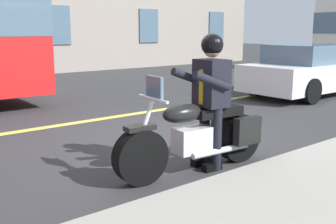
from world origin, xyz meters
The scene contains 5 objects.
ground_plane centered at (0.00, 0.00, 0.00)m, with size 80.00×80.00×0.00m, color #333335.
lane_center_stripe centered at (0.00, -2.00, 0.01)m, with size 60.00×0.16×0.01m, color #E5DB4C.
motorcycle_main centered at (0.71, 1.45, 0.45)m, with size 2.22×0.70×1.26m.
rider_main centered at (0.52, 1.46, 1.04)m, with size 0.65×0.58×1.74m.
car_silver centered at (-6.05, -1.15, 0.69)m, with size 4.60×1.92×1.40m.
Camera 1 is at (4.05, 5.03, 1.77)m, focal length 42.37 mm.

